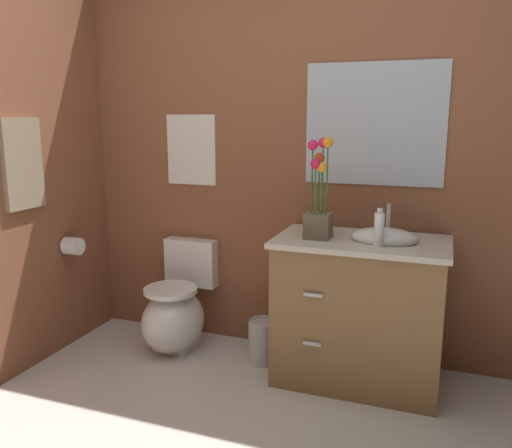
{
  "coord_description": "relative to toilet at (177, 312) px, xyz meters",
  "views": [
    {
      "loc": [
        0.82,
        -1.59,
        1.5
      ],
      "look_at": [
        -0.19,
        1.18,
        0.89
      ],
      "focal_mm": 36.64,
      "sensor_mm": 36.0,
      "label": 1
    }
  ],
  "objects": [
    {
      "name": "trash_bin",
      "position": [
        0.6,
        -0.0,
        -0.11
      ],
      "size": [
        0.18,
        0.18,
        0.27
      ],
      "color": "#B7B7BC",
      "rests_on": "ground_plane"
    },
    {
      "name": "wall_mirror",
      "position": [
        1.18,
        0.27,
        1.21
      ],
      "size": [
        0.8,
        0.01,
        0.7
      ],
      "primitive_type": "cube",
      "color": "#B2BCC6"
    },
    {
      "name": "toilet",
      "position": [
        0.0,
        0.0,
        0.0
      ],
      "size": [
        0.38,
        0.59,
        0.69
      ],
      "color": "white",
      "rests_on": "ground_plane"
    },
    {
      "name": "vanity_cabinet",
      "position": [
        1.18,
        -0.03,
        0.19
      ],
      "size": [
        0.94,
        0.56,
        1.01
      ],
      "color": "brown",
      "rests_on": "ground_plane"
    },
    {
      "name": "wall_poster",
      "position": [
        -0.0,
        0.27,
        1.03
      ],
      "size": [
        0.35,
        0.01,
        0.46
      ],
      "primitive_type": "cube",
      "color": "silver"
    },
    {
      "name": "wall_back",
      "position": [
        0.97,
        0.3,
        1.01
      ],
      "size": [
        4.58,
        0.05,
        2.5
      ],
      "primitive_type": "cube",
      "color": "brown",
      "rests_on": "ground_plane"
    },
    {
      "name": "toilet_paper_roll",
      "position": [
        -0.63,
        -0.2,
        0.44
      ],
      "size": [
        0.11,
        0.11,
        0.11
      ],
      "primitive_type": "cylinder",
      "rotation": [
        0.0,
        1.57,
        0.0
      ],
      "color": "white"
    },
    {
      "name": "hanging_towel",
      "position": [
        -0.68,
        -0.5,
        0.99
      ],
      "size": [
        0.03,
        0.28,
        0.52
      ],
      "primitive_type": "cube",
      "color": "gray"
    },
    {
      "name": "soap_bottle",
      "position": [
        1.29,
        -0.15,
        0.68
      ],
      "size": [
        0.05,
        0.05,
        0.2
      ],
      "color": "white",
      "rests_on": "vanity_cabinet"
    },
    {
      "name": "flower_vase",
      "position": [
        0.95,
        -0.08,
        0.78
      ],
      "size": [
        0.14,
        0.14,
        0.55
      ],
      "color": "brown",
      "rests_on": "vanity_cabinet"
    }
  ]
}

